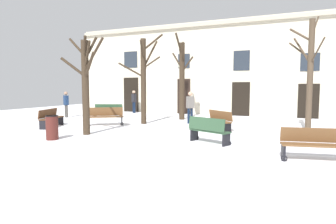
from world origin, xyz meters
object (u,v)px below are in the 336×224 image
at_px(streetlamp, 181,82).
at_px(bench_facing_shops, 318,144).
at_px(litter_bin, 52,127).
at_px(bench_far_corner, 208,130).
at_px(bench_near_center_tree, 105,116).
at_px(tree_left_of_center, 309,72).
at_px(bench_by_litter_bin, 51,118).
at_px(tree_right_of_center, 182,77).
at_px(bench_near_lamp, 218,120).
at_px(tree_near_facade, 144,77).
at_px(tree_center, 85,81).
at_px(person_crossing_plaza, 190,106).
at_px(person_near_bench, 66,103).
at_px(person_strolling, 134,100).
at_px(bench_back_to_back_right, 108,110).

xyz_separation_m(streetlamp, bench_facing_shops, (7.76, -10.24, -1.85)).
height_order(litter_bin, bench_facing_shops, litter_bin).
height_order(streetlamp, bench_far_corner, streetlamp).
height_order(bench_far_corner, bench_near_center_tree, bench_near_center_tree).
distance_m(tree_left_of_center, bench_facing_shops, 6.11).
distance_m(litter_bin, bench_by_litter_bin, 3.74).
height_order(tree_right_of_center, bench_near_lamp, tree_right_of_center).
relative_size(tree_right_of_center, streetlamp, 1.36).
xyz_separation_m(tree_near_facade, tree_center, (-0.54, -4.13, -0.28)).
xyz_separation_m(bench_far_corner, person_crossing_plaza, (-2.38, 5.05, 0.51)).
height_order(bench_near_lamp, person_near_bench, person_near_bench).
bearing_deg(bench_near_lamp, streetlamp, 167.23).
xyz_separation_m(tree_right_of_center, tree_center, (-1.70, -6.90, -0.33)).
relative_size(bench_facing_shops, person_strolling, 1.12).
xyz_separation_m(tree_center, bench_far_corner, (5.18, 0.20, -1.79)).
distance_m(bench_near_lamp, bench_facing_shops, 5.93).
bearing_deg(person_crossing_plaza, tree_left_of_center, -52.71).
height_order(bench_far_corner, bench_near_lamp, bench_far_corner).
distance_m(tree_near_facade, streetlamp, 5.10).
height_order(streetlamp, bench_near_center_tree, streetlamp).
bearing_deg(tree_center, bench_near_lamp, 36.72).
bearing_deg(person_strolling, tree_near_facade, -25.95).
distance_m(bench_back_to_back_right, person_near_bench, 2.79).
bearing_deg(person_crossing_plaza, person_strolling, 96.94).
bearing_deg(bench_back_to_back_right, tree_center, -80.04).
relative_size(tree_right_of_center, litter_bin, 5.59).
bearing_deg(person_near_bench, bench_near_lamp, -162.48).
bearing_deg(person_strolling, streetlamp, 23.05).
relative_size(tree_near_facade, bench_facing_shops, 2.49).
distance_m(tree_left_of_center, person_near_bench, 14.45).
bearing_deg(tree_near_facade, tree_center, -97.44).
xyz_separation_m(tree_right_of_center, bench_by_litter_bin, (-4.86, -5.73, -2.11)).
distance_m(tree_right_of_center, person_near_bench, 7.86).
distance_m(tree_near_facade, tree_left_of_center, 8.05).
distance_m(tree_right_of_center, bench_near_lamp, 5.01).
height_order(tree_near_facade, bench_near_lamp, tree_near_facade).
height_order(tree_near_facade, person_strolling, tree_near_facade).
bearing_deg(tree_center, bench_back_to_back_right, 117.72).
xyz_separation_m(litter_bin, bench_near_center_tree, (-0.59, 4.17, 0.02)).
bearing_deg(litter_bin, person_near_bench, 129.21).
bearing_deg(litter_bin, tree_near_facade, 79.74).
xyz_separation_m(bench_far_corner, bench_near_lamp, (-0.44, 3.33, -0.01)).
bearing_deg(bench_back_to_back_right, person_strolling, 71.82).
relative_size(tree_center, litter_bin, 4.44).
height_order(tree_near_facade, bench_facing_shops, tree_near_facade).
relative_size(tree_center, person_near_bench, 2.41).
bearing_deg(bench_far_corner, person_strolling, -25.51).
height_order(bench_near_center_tree, bench_near_lamp, bench_near_center_tree).
bearing_deg(tree_near_facade, person_near_bench, 171.41).
distance_m(tree_left_of_center, bench_by_litter_bin, 12.44).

